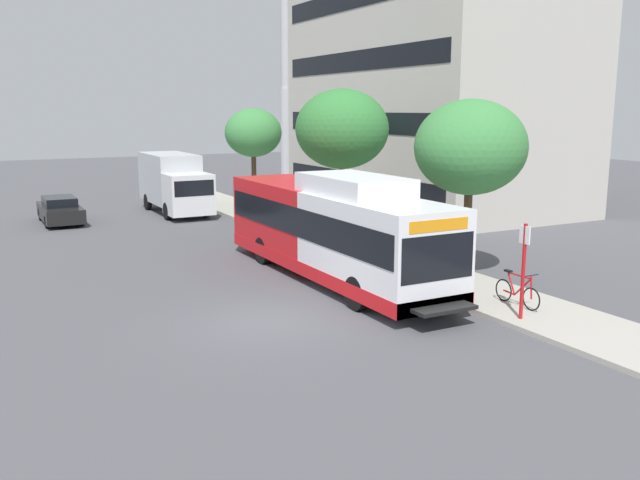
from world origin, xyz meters
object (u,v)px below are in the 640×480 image
(street_tree_near_stop, at_px, (470,148))
(box_truck_background, at_px, (174,182))
(transit_bus, at_px, (332,230))
(street_tree_far_block, at_px, (253,133))
(parked_car_far_lane, at_px, (60,210))
(street_tree_mid_block, at_px, (342,129))
(bus_stop_sign_pole, at_px, (523,264))
(bicycle_parked, at_px, (517,291))

(street_tree_near_stop, xyz_separation_m, box_truck_background, (-4.64, 19.15, -2.69))
(street_tree_near_stop, bearing_deg, box_truck_background, 103.63)
(street_tree_near_stop, bearing_deg, transit_bus, 155.35)
(transit_bus, xyz_separation_m, street_tree_far_block, (4.09, 16.68, 2.66))
(street_tree_near_stop, height_order, parked_car_far_lane, street_tree_near_stop)
(street_tree_near_stop, distance_m, street_tree_mid_block, 8.74)
(bus_stop_sign_pole, bearing_deg, bicycle_parked, 50.53)
(street_tree_near_stop, height_order, box_truck_background, street_tree_near_stop)
(bicycle_parked, height_order, street_tree_near_stop, street_tree_near_stop)
(bicycle_parked, distance_m, street_tree_mid_block, 13.29)
(street_tree_far_block, distance_m, box_truck_background, 5.28)
(street_tree_far_block, height_order, parked_car_far_lane, street_tree_far_block)
(bicycle_parked, bearing_deg, bus_stop_sign_pole, -129.47)
(street_tree_mid_block, bearing_deg, bicycle_parked, -96.20)
(transit_bus, xyz_separation_m, box_truck_background, (-0.46, 17.24, 0.04))
(bus_stop_sign_pole, bearing_deg, box_truck_background, 96.14)
(bus_stop_sign_pole, distance_m, parked_car_far_lane, 24.89)
(street_tree_far_block, distance_m, parked_car_far_lane, 11.28)
(bicycle_parked, xyz_separation_m, parked_car_far_lane, (-9.47, 22.34, 0.10))
(transit_bus, distance_m, street_tree_near_stop, 5.35)
(bus_stop_sign_pole, xyz_separation_m, parked_car_far_lane, (-8.67, 23.31, -0.99))
(transit_bus, relative_size, street_tree_near_stop, 2.08)
(box_truck_background, bearing_deg, street_tree_near_stop, -76.37)
(street_tree_mid_block, relative_size, street_tree_far_block, 1.15)
(street_tree_mid_block, bearing_deg, street_tree_near_stop, -90.56)
(box_truck_background, bearing_deg, parked_car_far_lane, -174.41)
(bicycle_parked, xyz_separation_m, street_tree_far_block, (1.19, 22.37, 3.80))
(bicycle_parked, bearing_deg, street_tree_near_stop, 71.37)
(street_tree_near_stop, bearing_deg, bicycle_parked, -108.63)
(bus_stop_sign_pole, xyz_separation_m, box_truck_background, (-2.57, 23.90, 0.09))
(bus_stop_sign_pole, bearing_deg, transit_bus, 107.55)
(bus_stop_sign_pole, height_order, parked_car_far_lane, bus_stop_sign_pole)
(street_tree_near_stop, relative_size, parked_car_far_lane, 1.31)
(transit_bus, height_order, street_tree_mid_block, street_tree_mid_block)
(transit_bus, bearing_deg, box_truck_background, 91.54)
(box_truck_background, bearing_deg, street_tree_far_block, -7.02)
(box_truck_background, bearing_deg, transit_bus, -88.46)
(bus_stop_sign_pole, relative_size, street_tree_mid_block, 0.40)
(transit_bus, relative_size, box_truck_background, 1.75)
(street_tree_near_stop, height_order, street_tree_far_block, street_tree_near_stop)
(bicycle_parked, bearing_deg, transit_bus, 117.04)
(street_tree_near_stop, relative_size, box_truck_background, 0.84)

